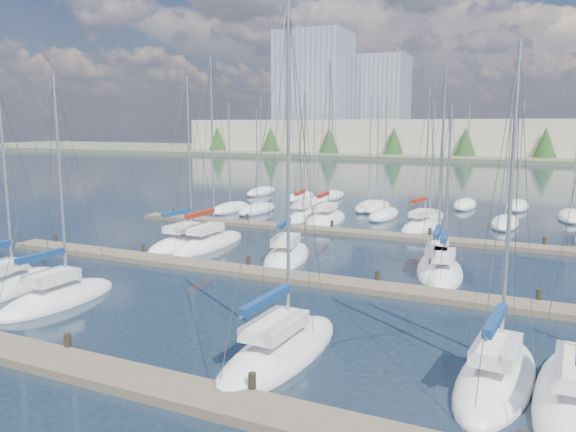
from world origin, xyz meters
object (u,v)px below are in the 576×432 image
at_px(sailboat_k, 437,267).
at_px(sailboat_c, 59,298).
at_px(sailboat_l, 443,274).
at_px(sailboat_e, 496,378).
at_px(sailboat_h, 186,243).
at_px(sailboat_i, 209,244).
at_px(sailboat_p, 422,226).
at_px(sailboat_j, 287,256).
at_px(sailboat_o, 326,219).
at_px(sailboat_d, 280,352).
at_px(sailboat_b, 5,289).
at_px(sailboat_n, 302,216).
at_px(sailboat_f, 576,399).

distance_m(sailboat_k, sailboat_c, 21.26).
xyz_separation_m(sailboat_l, sailboat_c, (-16.34, -12.86, 0.00)).
bearing_deg(sailboat_e, sailboat_h, 153.09).
relative_size(sailboat_i, sailboat_k, 1.10).
xyz_separation_m(sailboat_p, sailboat_h, (-14.05, -14.06, -0.01)).
distance_m(sailboat_e, sailboat_k, 15.18).
xyz_separation_m(sailboat_p, sailboat_l, (4.41, -14.82, -0.01)).
distance_m(sailboat_e, sailboat_j, 19.12).
distance_m(sailboat_e, sailboat_o, 32.63).
bearing_deg(sailboat_o, sailboat_i, -111.13).
height_order(sailboat_h, sailboat_d, sailboat_d).
bearing_deg(sailboat_o, sailboat_k, -53.15).
bearing_deg(sailboat_d, sailboat_p, 93.27).
distance_m(sailboat_i, sailboat_b, 14.43).
distance_m(sailboat_e, sailboat_p, 29.01).
bearing_deg(sailboat_d, sailboat_n, 113.98).
xyz_separation_m(sailboat_n, sailboat_k, (14.93, -13.67, -0.01)).
bearing_deg(sailboat_d, sailboat_i, 132.47).
bearing_deg(sailboat_c, sailboat_j, 64.38).
height_order(sailboat_j, sailboat_c, sailboat_j).
distance_m(sailboat_n, sailboat_h, 14.69).
distance_m(sailboat_j, sailboat_p, 15.79).
height_order(sailboat_k, sailboat_o, sailboat_o).
distance_m(sailboat_k, sailboat_l, 1.64).
bearing_deg(sailboat_n, sailboat_e, -62.28).
bearing_deg(sailboat_k, sailboat_l, -73.69).
height_order(sailboat_p, sailboat_b, sailboat_p).
xyz_separation_m(sailboat_p, sailboat_o, (-8.69, 0.01, 0.00)).
distance_m(sailboat_j, sailboat_o, 15.11).
relative_size(sailboat_n, sailboat_p, 1.00).
height_order(sailboat_f, sailboat_o, sailboat_o).
bearing_deg(sailboat_p, sailboat_d, -80.63).
bearing_deg(sailboat_o, sailboat_f, -61.44).
height_order(sailboat_p, sailboat_k, sailboat_k).
bearing_deg(sailboat_n, sailboat_d, -74.85).
xyz_separation_m(sailboat_j, sailboat_h, (-8.47, 0.72, -0.01)).
height_order(sailboat_e, sailboat_b, sailboat_e).
distance_m(sailboat_j, sailboat_k, 9.44).
bearing_deg(sailboat_e, sailboat_f, -6.07).
bearing_deg(sailboat_f, sailboat_b, -179.04).
xyz_separation_m(sailboat_f, sailboat_d, (-10.01, -0.69, 0.01)).
xyz_separation_m(sailboat_n, sailboat_j, (5.61, -15.12, -0.02)).
distance_m(sailboat_i, sailboat_p, 18.40).
relative_size(sailboat_e, sailboat_o, 0.79).
bearing_deg(sailboat_l, sailboat_b, -154.49).
relative_size(sailboat_e, sailboat_h, 0.94).
distance_m(sailboat_e, sailboat_l, 13.55).
bearing_deg(sailboat_k, sailboat_j, -178.75).
bearing_deg(sailboat_o, sailboat_h, -117.02).
xyz_separation_m(sailboat_d, sailboat_o, (-9.54, 28.90, 0.00)).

